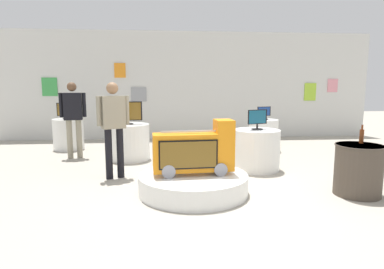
% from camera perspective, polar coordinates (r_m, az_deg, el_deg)
% --- Properties ---
extents(ground_plane, '(30.00, 30.00, 0.00)m').
position_cam_1_polar(ground_plane, '(4.84, 4.87, -10.74)').
color(ground_plane, '#A8A091').
extents(back_wall_display, '(11.25, 0.13, 3.19)m').
position_cam_1_polar(back_wall_display, '(9.96, -0.52, 8.54)').
color(back_wall_display, silver).
rests_on(back_wall_display, ground).
extents(main_display_pedestal, '(1.63, 1.63, 0.29)m').
position_cam_1_polar(main_display_pedestal, '(4.94, 0.20, -8.56)').
color(main_display_pedestal, white).
rests_on(main_display_pedestal, ground).
extents(novelty_firetruck_tv, '(1.20, 0.45, 0.81)m').
position_cam_1_polar(novelty_firetruck_tv, '(4.81, 0.50, -3.11)').
color(novelty_firetruck_tv, gray).
rests_on(novelty_firetruck_tv, main_display_pedestal).
extents(display_pedestal_left_rear, '(0.74, 0.74, 0.77)m').
position_cam_1_polar(display_pedestal_left_rear, '(8.78, -20.83, 0.06)').
color(display_pedestal_left_rear, white).
rests_on(display_pedestal_left_rear, ground).
extents(tv_on_left_rear, '(0.50, 0.22, 0.40)m').
position_cam_1_polar(tv_on_left_rear, '(8.72, -21.04, 3.94)').
color(tv_on_left_rear, black).
rests_on(tv_on_left_rear, display_pedestal_left_rear).
extents(display_pedestal_center_rear, '(0.71, 0.71, 0.77)m').
position_cam_1_polar(display_pedestal_center_rear, '(8.24, 12.38, -0.10)').
color(display_pedestal_center_rear, white).
rests_on(display_pedestal_center_rear, ground).
extents(tv_on_center_rear, '(0.36, 0.21, 0.32)m').
position_cam_1_polar(tv_on_center_rear, '(8.17, 12.50, 3.74)').
color(tv_on_center_rear, black).
rests_on(tv_on_center_rear, display_pedestal_center_rear).
extents(display_pedestal_right_rear, '(0.87, 0.87, 0.77)m').
position_cam_1_polar(display_pedestal_right_rear, '(6.33, 11.23, -2.65)').
color(display_pedestal_right_rear, white).
rests_on(display_pedestal_right_rear, ground).
extents(tv_on_right_rear, '(0.39, 0.21, 0.38)m').
position_cam_1_polar(tv_on_right_rear, '(6.24, 11.38, 2.69)').
color(tv_on_right_rear, black).
rests_on(tv_on_right_rear, display_pedestal_right_rear).
extents(display_pedestal_far_right, '(0.88, 0.88, 0.77)m').
position_cam_1_polar(display_pedestal_far_right, '(7.21, -10.96, -1.28)').
color(display_pedestal_far_right, white).
rests_on(display_pedestal_far_right, ground).
extents(tv_on_far_right, '(0.59, 0.20, 0.49)m').
position_cam_1_polar(tv_on_far_right, '(7.12, -11.12, 3.88)').
color(tv_on_far_right, black).
rests_on(tv_on_far_right, display_pedestal_far_right).
extents(side_table_round, '(0.68, 0.68, 0.75)m').
position_cam_1_polar(side_table_round, '(5.37, 27.10, -5.47)').
color(side_table_round, '#4C4238').
rests_on(side_table_round, ground).
extents(bottle_on_side_table, '(0.06, 0.06, 0.28)m').
position_cam_1_polar(bottle_on_side_table, '(5.43, 27.58, -0.21)').
color(bottle_on_side_table, brown).
rests_on(bottle_on_side_table, side_table_round).
extents(shopper_browsing_near_truck, '(0.52, 0.33, 1.66)m').
position_cam_1_polar(shopper_browsing_near_truck, '(5.71, -13.59, 2.02)').
color(shopper_browsing_near_truck, black).
rests_on(shopper_browsing_near_truck, ground).
extents(shopper_browsing_rear, '(0.55, 0.26, 1.67)m').
position_cam_1_polar(shopper_browsing_rear, '(7.61, -20.11, 3.38)').
color(shopper_browsing_rear, gray).
rests_on(shopper_browsing_rear, ground).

